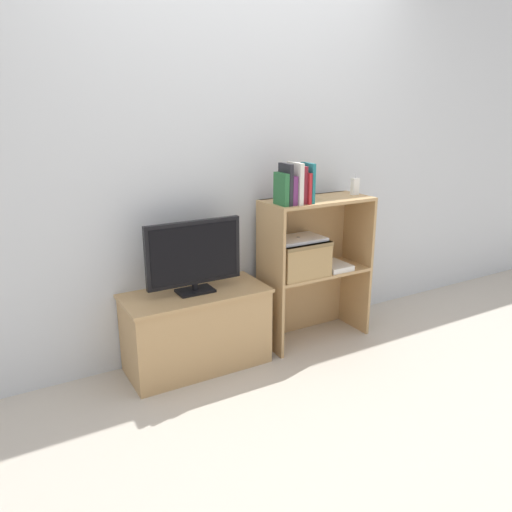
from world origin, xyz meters
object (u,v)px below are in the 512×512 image
at_px(tv_stand, 197,329).
at_px(book_teal, 308,183).
at_px(book_maroon, 300,185).
at_px(book_forest, 281,189).
at_px(magazine_stack, 334,266).
at_px(book_plum, 290,190).
at_px(book_ivory, 295,183).
at_px(book_charcoal, 286,184).
at_px(book_crimson, 304,188).
at_px(laptop, 298,239).
at_px(baby_monitor, 355,186).
at_px(tv, 194,255).
at_px(storage_basket_left, 298,256).

xyz_separation_m(tv_stand, book_teal, (0.74, -0.09, 0.86)).
xyz_separation_m(tv_stand, book_maroon, (0.68, -0.09, 0.86)).
height_order(book_forest, magazine_stack, book_forest).
bearing_deg(book_plum, book_teal, 0.00).
bearing_deg(book_maroon, magazine_stack, 3.44).
xyz_separation_m(book_forest, book_ivory, (0.10, -0.00, 0.03)).
height_order(tv_stand, magazine_stack, magazine_stack).
relative_size(book_charcoal, book_maroon, 1.09).
height_order(book_crimson, laptop, book_crimson).
distance_m(book_forest, book_teal, 0.20).
bearing_deg(magazine_stack, book_maroon, -176.56).
xyz_separation_m(book_crimson, magazine_stack, (0.28, 0.02, -0.57)).
bearing_deg(magazine_stack, book_ivory, -176.92).
height_order(tv_stand, laptop, laptop).
height_order(book_ivory, baby_monitor, book_ivory).
height_order(book_maroon, baby_monitor, book_maroon).
bearing_deg(book_plum, tv, 171.69).
xyz_separation_m(tv, book_forest, (0.55, -0.09, 0.36)).
xyz_separation_m(book_charcoal, storage_basket_left, (0.14, 0.05, -0.49)).
height_order(tv_stand, tv, tv).
bearing_deg(magazine_stack, book_teal, -175.77).
bearing_deg(book_ivory, book_forest, 180.00).
height_order(book_crimson, magazine_stack, book_crimson).
bearing_deg(laptop, tv_stand, 176.58).
distance_m(book_maroon, book_crimson, 0.04).
bearing_deg(book_charcoal, book_ivory, 0.00).
relative_size(book_ivory, laptop, 0.76).
distance_m(storage_basket_left, laptop, 0.12).
relative_size(tv_stand, book_ivory, 3.47).
bearing_deg(tv_stand, book_plum, -8.45).
distance_m(book_maroon, storage_basket_left, 0.48).
bearing_deg(book_plum, book_maroon, 0.00).
bearing_deg(baby_monitor, tv_stand, 178.66).
height_order(book_ivory, book_maroon, book_ivory).
relative_size(tv_stand, book_plum, 4.98).
xyz_separation_m(book_teal, laptop, (-0.03, 0.05, -0.37)).
xyz_separation_m(book_maroon, book_crimson, (0.03, 0.00, -0.02)).
height_order(book_charcoal, laptop, book_charcoal).
height_order(book_plum, book_crimson, book_crimson).
bearing_deg(baby_monitor, book_teal, -171.86).
xyz_separation_m(tv_stand, book_forest, (0.55, -0.09, 0.84)).
bearing_deg(book_forest, book_crimson, -0.00).
bearing_deg(book_crimson, tv_stand, 172.75).
bearing_deg(tv_stand, book_charcoal, -8.92).
relative_size(tv, magazine_stack, 2.67).
xyz_separation_m(book_forest, book_plum, (0.06, -0.00, -0.01)).
xyz_separation_m(book_crimson, storage_basket_left, (0.00, 0.05, -0.46)).
bearing_deg(book_teal, tv, 173.15).
xyz_separation_m(book_maroon, magazine_stack, (0.31, 0.02, -0.59)).
relative_size(tv, book_teal, 2.40).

